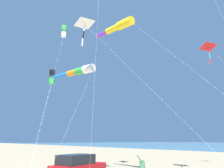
# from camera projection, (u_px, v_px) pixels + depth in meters

# --- Properties ---
(parked_car) EXTENTS (4.67, 3.21, 1.85)m
(parked_car) POSITION_uv_depth(u_px,v_px,m) (78.00, 167.00, 16.25)
(parked_car) COLOR red
(parked_car) RESTS_ON ground_plane
(person_adult_flyer) EXTENTS (0.66, 0.65, 1.85)m
(person_adult_flyer) POSITION_uv_depth(u_px,v_px,m) (142.00, 168.00, 15.33)
(person_adult_flyer) COLOR silver
(person_adult_flyer) RESTS_ON ground_plane
(kite_windsock_blue_topmost) EXTENTS (6.05, 9.22, 10.35)m
(kite_windsock_blue_topmost) POSITION_uv_depth(u_px,v_px,m) (78.00, 71.00, 23.56)
(kite_windsock_blue_topmost) COLOR white
(kite_windsock_blue_topmost) RESTS_ON ground_plane
(kite_delta_checkered_midright) EXTENTS (8.97, 12.65, 14.23)m
(kite_delta_checkered_midright) POSITION_uv_depth(u_px,v_px,m) (209.00, 47.00, 26.89)
(kite_delta_checkered_midright) COLOR red
(kite_delta_checkered_midright) RESTS_ON ground_plane
(kite_box_red_high_left) EXTENTS (6.12, 8.97, 17.21)m
(kite_box_red_high_left) POSITION_uv_depth(u_px,v_px,m) (64.00, 31.00, 28.67)
(kite_box_red_high_left) COLOR green
(kite_box_red_high_left) RESTS_ON ground_plane
(kite_box_rainbow_low_near) EXTENTS (5.29, 10.38, 10.87)m
(kite_box_rainbow_low_near) POSITION_uv_depth(u_px,v_px,m) (52.00, 77.00, 26.13)
(kite_box_rainbow_low_near) COLOR black
(kite_box_rainbow_low_near) RESTS_ON ground_plane
(kite_windsock_teal_far_right) EXTENTS (4.63, 15.92, 13.55)m
(kite_windsock_teal_far_right) POSITION_uv_depth(u_px,v_px,m) (118.00, 27.00, 20.67)
(kite_windsock_teal_far_right) COLOR yellow
(kite_windsock_teal_far_right) RESTS_ON ground_plane
(kite_delta_green_low_center) EXTENTS (5.80, 11.80, 13.74)m
(kite_delta_green_low_center) POSITION_uv_depth(u_px,v_px,m) (85.00, 24.00, 20.69)
(kite_delta_green_low_center) COLOR white
(kite_delta_green_low_center) RESTS_ON ground_plane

